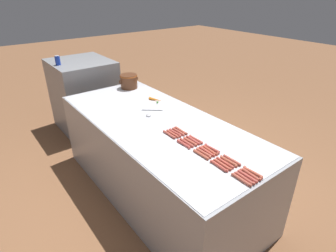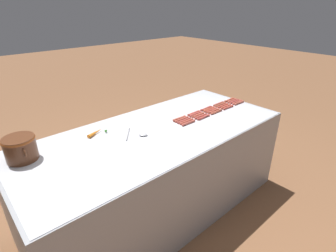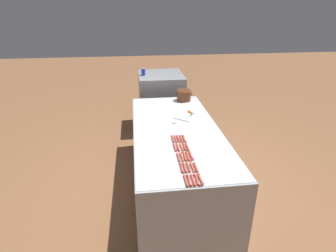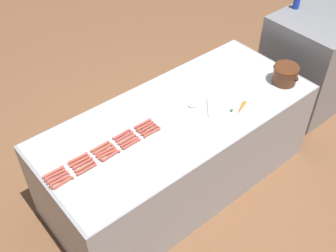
{
  "view_description": "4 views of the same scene",
  "coord_description": "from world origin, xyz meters",
  "px_view_note": "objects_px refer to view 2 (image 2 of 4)",
  "views": [
    {
      "loc": [
        -1.35,
        -1.94,
        1.99
      ],
      "look_at": [
        -0.03,
        -0.22,
        0.88
      ],
      "focal_mm": 29.32,
      "sensor_mm": 36.0,
      "label": 1
    },
    {
      "loc": [
        -1.57,
        1.26,
        1.84
      ],
      "look_at": [
        -0.12,
        -0.03,
        0.92
      ],
      "focal_mm": 28.02,
      "sensor_mm": 36.0,
      "label": 2
    },
    {
      "loc": [
        -0.47,
        -2.94,
        2.2
      ],
      "look_at": [
        -0.1,
        -0.0,
        0.87
      ],
      "focal_mm": 29.08,
      "sensor_mm": 36.0,
      "label": 3
    },
    {
      "loc": [
        1.85,
        -1.66,
        3.01
      ],
      "look_at": [
        0.12,
        -0.22,
        0.92
      ],
      "focal_mm": 43.64,
      "sensor_mm": 36.0,
      "label": 4
    }
  ],
  "objects_px": {
    "hot_dog_9": "(186,121)",
    "hot_dog_17": "(209,109)",
    "hot_dog_18": "(196,114)",
    "hot_dog_1": "(228,107)",
    "hot_dog_5": "(237,102)",
    "hot_dog_12": "(211,110)",
    "serving_spoon": "(138,134)",
    "hot_dog_10": "(234,101)",
    "bean_pot": "(20,147)",
    "hot_dog_6": "(226,106)",
    "hot_dog_22": "(206,108)",
    "hot_dog_0": "(239,103)",
    "hot_dog_23": "(194,113)",
    "hot_dog_20": "(229,100)",
    "hot_dog_19": "(182,119)",
    "hot_dog_2": "(216,112)",
    "hot_dog_21": "(219,104)",
    "hot_dog_16": "(221,105)",
    "hot_dog_13": "(198,115)",
    "carrot": "(96,132)",
    "hot_dog_3": "(203,117)",
    "hot_dog_24": "(179,118)",
    "hot_dog_4": "(189,123)",
    "hot_dog_7": "(214,111)",
    "hot_dog_8": "(201,116)",
    "hot_dog_11": "(223,106)",
    "hot_dog_15": "(232,101)",
    "hot_dog_14": "(184,120)"
  },
  "relations": [
    {
      "from": "hot_dog_9",
      "to": "hot_dog_17",
      "type": "distance_m",
      "value": 0.39
    },
    {
      "from": "hot_dog_17",
      "to": "hot_dog_18",
      "type": "relative_size",
      "value": 1.0
    },
    {
      "from": "hot_dog_1",
      "to": "hot_dog_18",
      "type": "relative_size",
      "value": 1.0
    },
    {
      "from": "hot_dog_5",
      "to": "hot_dog_12",
      "type": "relative_size",
      "value": 1.0
    },
    {
      "from": "hot_dog_12",
      "to": "serving_spoon",
      "type": "distance_m",
      "value": 0.87
    },
    {
      "from": "hot_dog_10",
      "to": "bean_pot",
      "type": "distance_m",
      "value": 2.09
    },
    {
      "from": "hot_dog_5",
      "to": "hot_dog_6",
      "type": "xyz_separation_m",
      "value": [
        0.0,
        0.2,
        0.0
      ]
    },
    {
      "from": "hot_dog_10",
      "to": "hot_dog_22",
      "type": "bearing_deg",
      "value": 80.82
    },
    {
      "from": "hot_dog_0",
      "to": "hot_dog_23",
      "type": "relative_size",
      "value": 1.0
    },
    {
      "from": "hot_dog_6",
      "to": "hot_dog_20",
      "type": "relative_size",
      "value": 1.0
    },
    {
      "from": "hot_dog_18",
      "to": "bean_pot",
      "type": "bearing_deg",
      "value": 80.18
    },
    {
      "from": "hot_dog_1",
      "to": "hot_dog_19",
      "type": "relative_size",
      "value": 1.0
    },
    {
      "from": "hot_dog_5",
      "to": "hot_dog_22",
      "type": "distance_m",
      "value": 0.41
    },
    {
      "from": "hot_dog_2",
      "to": "hot_dog_21",
      "type": "xyz_separation_m",
      "value": [
        0.13,
        -0.19,
        0.0
      ]
    },
    {
      "from": "hot_dog_18",
      "to": "hot_dog_19",
      "type": "relative_size",
      "value": 1.0
    },
    {
      "from": "hot_dog_16",
      "to": "hot_dog_20",
      "type": "height_order",
      "value": "same"
    },
    {
      "from": "hot_dog_13",
      "to": "bean_pot",
      "type": "relative_size",
      "value": 0.62
    },
    {
      "from": "hot_dog_17",
      "to": "hot_dog_23",
      "type": "bearing_deg",
      "value": 80.79
    },
    {
      "from": "hot_dog_6",
      "to": "carrot",
      "type": "bearing_deg",
      "value": 75.47
    },
    {
      "from": "hot_dog_13",
      "to": "carrot",
      "type": "xyz_separation_m",
      "value": [
        0.3,
        0.92,
        0.0
      ]
    },
    {
      "from": "hot_dog_3",
      "to": "hot_dog_23",
      "type": "relative_size",
      "value": 1.0
    },
    {
      "from": "hot_dog_5",
      "to": "hot_dog_24",
      "type": "xyz_separation_m",
      "value": [
        0.1,
        0.78,
        0.0
      ]
    },
    {
      "from": "hot_dog_6",
      "to": "serving_spoon",
      "type": "bearing_deg",
      "value": 85.18
    },
    {
      "from": "hot_dog_13",
      "to": "hot_dog_20",
      "type": "xyz_separation_m",
      "value": [
        0.06,
        -0.58,
        0.0
      ]
    },
    {
      "from": "hot_dog_12",
      "to": "hot_dog_21",
      "type": "xyz_separation_m",
      "value": [
        0.06,
        -0.2,
        0.0
      ]
    },
    {
      "from": "hot_dog_4",
      "to": "hot_dog_1",
      "type": "bearing_deg",
      "value": -90.22
    },
    {
      "from": "hot_dog_16",
      "to": "hot_dog_20",
      "type": "bearing_deg",
      "value": -81.29
    },
    {
      "from": "hot_dog_17",
      "to": "carrot",
      "type": "height_order",
      "value": "carrot"
    },
    {
      "from": "hot_dog_16",
      "to": "hot_dog_21",
      "type": "distance_m",
      "value": 0.03
    },
    {
      "from": "hot_dog_7",
      "to": "hot_dog_0",
      "type": "bearing_deg",
      "value": -94.7
    },
    {
      "from": "hot_dog_8",
      "to": "bean_pot",
      "type": "xyz_separation_m",
      "value": [
        0.33,
        1.49,
        0.08
      ]
    },
    {
      "from": "hot_dog_4",
      "to": "hot_dog_16",
      "type": "distance_m",
      "value": 0.59
    },
    {
      "from": "hot_dog_2",
      "to": "hot_dog_23",
      "type": "distance_m",
      "value": 0.23
    },
    {
      "from": "hot_dog_4",
      "to": "hot_dog_11",
      "type": "distance_m",
      "value": 0.58
    },
    {
      "from": "hot_dog_3",
      "to": "hot_dog_5",
      "type": "relative_size",
      "value": 1.0
    },
    {
      "from": "hot_dog_10",
      "to": "carrot",
      "type": "distance_m",
      "value": 1.53
    },
    {
      "from": "hot_dog_2",
      "to": "hot_dog_10",
      "type": "distance_m",
      "value": 0.39
    },
    {
      "from": "hot_dog_5",
      "to": "hot_dog_15",
      "type": "xyz_separation_m",
      "value": [
        0.07,
        0.0,
        0.0
      ]
    },
    {
      "from": "hot_dog_23",
      "to": "hot_dog_7",
      "type": "bearing_deg",
      "value": -115.87
    },
    {
      "from": "hot_dog_13",
      "to": "hot_dog_10",
      "type": "bearing_deg",
      "value": -90.26
    },
    {
      "from": "hot_dog_22",
      "to": "hot_dog_23",
      "type": "distance_m",
      "value": 0.19
    },
    {
      "from": "hot_dog_5",
      "to": "hot_dog_24",
      "type": "height_order",
      "value": "same"
    },
    {
      "from": "hot_dog_11",
      "to": "hot_dog_13",
      "type": "xyz_separation_m",
      "value": [
        0.0,
        0.38,
        0.0
      ]
    },
    {
      "from": "hot_dog_22",
      "to": "hot_dog_21",
      "type": "bearing_deg",
      "value": -89.48
    },
    {
      "from": "serving_spoon",
      "to": "carrot",
      "type": "distance_m",
      "value": 0.35
    },
    {
      "from": "hot_dog_0",
      "to": "hot_dog_3",
      "type": "relative_size",
      "value": 1.0
    },
    {
      "from": "hot_dog_21",
      "to": "hot_dog_22",
      "type": "height_order",
      "value": "same"
    },
    {
      "from": "hot_dog_14",
      "to": "hot_dog_13",
      "type": "bearing_deg",
      "value": -88.82
    },
    {
      "from": "hot_dog_8",
      "to": "hot_dog_12",
      "type": "distance_m",
      "value": 0.2
    },
    {
      "from": "hot_dog_0",
      "to": "hot_dog_3",
      "type": "bearing_deg",
      "value": 90.55
    }
  ]
}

